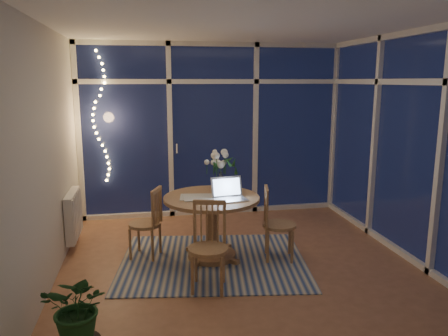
{
  "coord_description": "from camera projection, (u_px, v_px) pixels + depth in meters",
  "views": [
    {
      "loc": [
        -1.03,
        -4.56,
        2.04
      ],
      "look_at": [
        -0.15,
        0.25,
        1.06
      ],
      "focal_mm": 35.0,
      "sensor_mm": 36.0,
      "label": 1
    }
  ],
  "objects": [
    {
      "name": "neighbour_roof",
      "position": [
        188.0,
        75.0,
        12.8
      ],
      "size": [
        7.0,
        3.0,
        2.2
      ],
      "primitive_type": "cube",
      "color": "#32343C",
      "rests_on": "ground"
    },
    {
      "name": "wall_back",
      "position": [
        213.0,
        130.0,
        6.66
      ],
      "size": [
        4.0,
        0.04,
        2.6
      ],
      "primitive_type": "cube",
      "color": "beige",
      "rests_on": "floor"
    },
    {
      "name": "phone",
      "position": [
        209.0,
        197.0,
        4.91
      ],
      "size": [
        0.1,
        0.06,
        0.01
      ],
      "primitive_type": "cube",
      "rotation": [
        0.0,
        0.0,
        -0.15
      ],
      "color": "black",
      "rests_on": "dining_table"
    },
    {
      "name": "dining_table",
      "position": [
        212.0,
        228.0,
        5.03
      ],
      "size": [
        1.24,
        1.24,
        0.75
      ],
      "primitive_type": "cylinder",
      "rotation": [
        0.0,
        0.0,
        -0.14
      ],
      "color": "#8D593F",
      "rests_on": "floor"
    },
    {
      "name": "wall_left",
      "position": [
        47.0,
        156.0,
        4.37
      ],
      "size": [
        0.04,
        4.0,
        2.6
      ],
      "primitive_type": "cube",
      "color": "beige",
      "rests_on": "floor"
    },
    {
      "name": "chair_right",
      "position": [
        279.0,
        223.0,
        5.0
      ],
      "size": [
        0.48,
        0.48,
        0.87
      ],
      "primitive_type": "cube",
      "rotation": [
        0.0,
        0.0,
        1.35
      ],
      "color": "#8D593F",
      "rests_on": "floor"
    },
    {
      "name": "rug",
      "position": [
        213.0,
        261.0,
        5.01
      ],
      "size": [
        2.31,
        1.95,
        0.01
      ],
      "primitive_type": "cube",
      "rotation": [
        0.0,
        0.0,
        -0.14
      ],
      "color": "beige",
      "rests_on": "floor"
    },
    {
      "name": "garden_patio",
      "position": [
        214.0,
        175.0,
        9.91
      ],
      "size": [
        12.0,
        6.0,
        0.1
      ],
      "primitive_type": "cube",
      "color": "black",
      "rests_on": "ground"
    },
    {
      "name": "garden_fence",
      "position": [
        189.0,
        131.0,
        10.11
      ],
      "size": [
        11.0,
        0.08,
        1.8
      ],
      "primitive_type": "cube",
      "color": "#3C2A16",
      "rests_on": "ground"
    },
    {
      "name": "flower_vase",
      "position": [
        221.0,
        183.0,
        5.18
      ],
      "size": [
        0.23,
        0.23,
        0.21
      ],
      "primitive_type": "imported",
      "rotation": [
        0.0,
        0.0,
        -0.14
      ],
      "color": "silver",
      "rests_on": "dining_table"
    },
    {
      "name": "laptop",
      "position": [
        230.0,
        189.0,
        4.79
      ],
      "size": [
        0.4,
        0.35,
        0.26
      ],
      "primitive_type": null,
      "rotation": [
        0.0,
        0.0,
        0.15
      ],
      "color": "silver",
      "rests_on": "dining_table"
    },
    {
      "name": "fairy_lights",
      "position": [
        100.0,
        118.0,
        6.2
      ],
      "size": [
        0.24,
        0.1,
        1.85
      ],
      "primitive_type": null,
      "color": "#FFCB66",
      "rests_on": "window_wall_back"
    },
    {
      "name": "window_wall_right",
      "position": [
        406.0,
        145.0,
        5.07
      ],
      "size": [
        0.1,
        4.0,
        2.6
      ],
      "primitive_type": "cube",
      "color": "white",
      "rests_on": "floor"
    },
    {
      "name": "floor",
      "position": [
        241.0,
        263.0,
        4.98
      ],
      "size": [
        4.0,
        4.0,
        0.0
      ],
      "primitive_type": "plane",
      "color": "#945E40",
      "rests_on": "ground"
    },
    {
      "name": "chair_left",
      "position": [
        145.0,
        222.0,
        5.06
      ],
      "size": [
        0.51,
        0.51,
        0.85
      ],
      "primitive_type": "cube",
      "rotation": [
        0.0,
        0.0,
        -1.93
      ],
      "color": "#8D593F",
      "rests_on": "floor"
    },
    {
      "name": "garden_shrubs",
      "position": [
        158.0,
        169.0,
        8.03
      ],
      "size": [
        0.9,
        0.9,
        0.9
      ],
      "primitive_type": "sphere",
      "color": "black",
      "rests_on": "ground"
    },
    {
      "name": "window_wall_back",
      "position": [
        213.0,
        130.0,
        6.62
      ],
      "size": [
        4.0,
        0.1,
        2.6
      ],
      "primitive_type": "cube",
      "color": "white",
      "rests_on": "floor"
    },
    {
      "name": "radiator",
      "position": [
        73.0,
        215.0,
        5.43
      ],
      "size": [
        0.1,
        0.7,
        0.58
      ],
      "primitive_type": "cube",
      "color": "silver",
      "rests_on": "wall_left"
    },
    {
      "name": "ceiling",
      "position": [
        243.0,
        25.0,
        4.47
      ],
      "size": [
        4.0,
        4.0,
        0.0
      ],
      "primitive_type": "plane",
      "color": "white",
      "rests_on": "wall_back"
    },
    {
      "name": "wall_right",
      "position": [
        409.0,
        145.0,
        5.08
      ],
      "size": [
        0.04,
        4.0,
        2.6
      ],
      "primitive_type": "cube",
      "color": "beige",
      "rests_on": "floor"
    },
    {
      "name": "chair_front",
      "position": [
        208.0,
        247.0,
        4.26
      ],
      "size": [
        0.5,
        0.5,
        0.89
      ],
      "primitive_type": "cube",
      "rotation": [
        0.0,
        0.0,
        -0.24
      ],
      "color": "#8D593F",
      "rests_on": "floor"
    },
    {
      "name": "bowl",
      "position": [
        233.0,
        191.0,
        5.14
      ],
      "size": [
        0.17,
        0.17,
        0.04
      ],
      "primitive_type": "imported",
      "rotation": [
        0.0,
        0.0,
        -0.14
      ],
      "color": "white",
      "rests_on": "dining_table"
    },
    {
      "name": "potted_plant",
      "position": [
        80.0,
        313.0,
        3.18
      ],
      "size": [
        0.66,
        0.61,
        0.76
      ],
      "primitive_type": "imported",
      "rotation": [
        0.0,
        0.0,
        -0.32
      ],
      "color": "#1A481F",
      "rests_on": "floor"
    },
    {
      "name": "wall_front",
      "position": [
        310.0,
        198.0,
        2.8
      ],
      "size": [
        4.0,
        0.04,
        2.6
      ],
      "primitive_type": "cube",
      "color": "beige",
      "rests_on": "floor"
    },
    {
      "name": "newspapers",
      "position": [
        197.0,
        197.0,
        4.91
      ],
      "size": [
        0.39,
        0.3,
        0.01
      ],
      "primitive_type": "cube",
      "rotation": [
        0.0,
        0.0,
        -0.02
      ],
      "color": "silver",
      "rests_on": "dining_table"
    }
  ]
}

